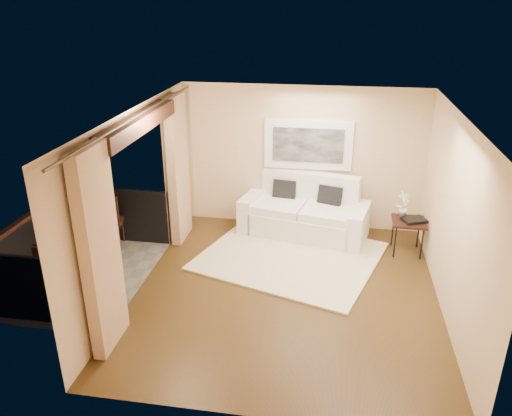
% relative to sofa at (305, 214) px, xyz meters
% --- Properties ---
extents(floor, '(5.00, 5.00, 0.00)m').
position_rel_sofa_xyz_m(floor, '(-0.12, -2.10, -0.39)').
color(floor, '#4D3616').
rests_on(floor, ground).
extents(room_shell, '(5.00, 6.40, 5.00)m').
position_rel_sofa_xyz_m(room_shell, '(-2.25, -2.10, 2.13)').
color(room_shell, white).
rests_on(room_shell, ground).
extents(balcony, '(1.81, 2.60, 1.17)m').
position_rel_sofa_xyz_m(balcony, '(-3.43, -2.10, -0.21)').
color(balcony, '#605B56').
rests_on(balcony, ground).
extents(curtains, '(0.16, 4.80, 2.64)m').
position_rel_sofa_xyz_m(curtains, '(-2.23, -2.10, 0.94)').
color(curtains, tan).
rests_on(curtains, ground).
extents(artwork, '(1.62, 0.07, 0.92)m').
position_rel_sofa_xyz_m(artwork, '(-0.02, 0.36, 1.23)').
color(artwork, white).
rests_on(artwork, room_shell).
extents(rug, '(3.44, 3.20, 0.04)m').
position_rel_sofa_xyz_m(rug, '(-0.17, -1.00, -0.37)').
color(rug, '#F7EBC7').
rests_on(rug, floor).
extents(sofa, '(2.46, 1.45, 1.11)m').
position_rel_sofa_xyz_m(sofa, '(0.00, 0.00, 0.00)').
color(sofa, white).
rests_on(sofa, floor).
extents(side_table, '(0.57, 0.57, 0.60)m').
position_rel_sofa_xyz_m(side_table, '(1.81, -0.49, 0.15)').
color(side_table, black).
rests_on(side_table, floor).
extents(tray, '(0.46, 0.41, 0.05)m').
position_rel_sofa_xyz_m(tray, '(1.89, -0.50, 0.24)').
color(tray, black).
rests_on(tray, side_table).
extents(orchid, '(0.29, 0.28, 0.46)m').
position_rel_sofa_xyz_m(orchid, '(1.70, -0.33, 0.44)').
color(orchid, white).
rests_on(orchid, side_table).
extents(bistro_table, '(0.78, 0.78, 0.73)m').
position_rel_sofa_xyz_m(bistro_table, '(-3.52, -2.35, 0.25)').
color(bistro_table, black).
rests_on(bistro_table, balcony).
extents(balcony_chair_far, '(0.53, 0.53, 1.02)m').
position_rel_sofa_xyz_m(balcony_chair_far, '(-3.35, -1.20, 0.20)').
color(balcony_chair_far, black).
rests_on(balcony_chair_far, balcony).
extents(balcony_chair_near, '(0.46, 0.47, 0.86)m').
position_rel_sofa_xyz_m(balcony_chair_near, '(-3.50, -2.89, 0.10)').
color(balcony_chair_near, black).
rests_on(balcony_chair_near, balcony).
extents(ice_bucket, '(0.18, 0.18, 0.20)m').
position_rel_sofa_xyz_m(ice_bucket, '(-3.65, -2.22, 0.44)').
color(ice_bucket, silver).
rests_on(ice_bucket, bistro_table).
extents(candle, '(0.06, 0.06, 0.07)m').
position_rel_sofa_xyz_m(candle, '(-3.52, -2.20, 0.37)').
color(candle, red).
rests_on(candle, bistro_table).
extents(vase, '(0.04, 0.04, 0.18)m').
position_rel_sofa_xyz_m(vase, '(-3.57, -2.53, 0.43)').
color(vase, silver).
rests_on(vase, bistro_table).
extents(glass_a, '(0.06, 0.06, 0.12)m').
position_rel_sofa_xyz_m(glass_a, '(-3.40, -2.39, 0.40)').
color(glass_a, white).
rests_on(glass_a, bistro_table).
extents(glass_b, '(0.06, 0.06, 0.12)m').
position_rel_sofa_xyz_m(glass_b, '(-3.33, -2.33, 0.40)').
color(glass_b, white).
rests_on(glass_b, bistro_table).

